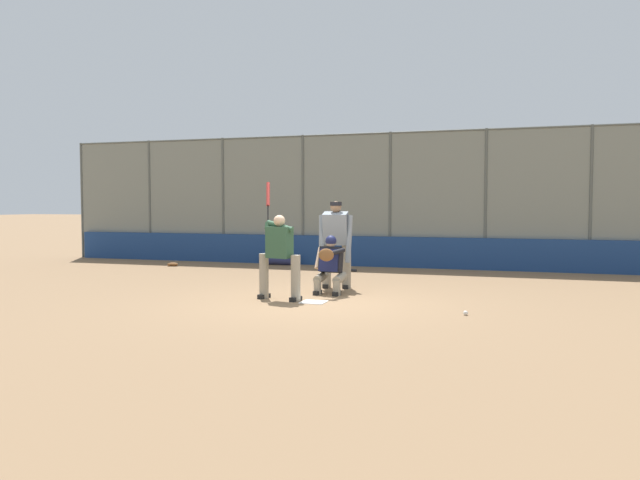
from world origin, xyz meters
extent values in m
plane|color=#846647|center=(0.00, 0.00, 0.00)|extent=(160.00, 160.00, 0.00)
cube|color=white|center=(0.00, 0.00, 0.01)|extent=(0.43, 0.43, 0.01)
cylinder|color=#515651|center=(-5.13, -6.67, 1.87)|extent=(0.08, 0.08, 3.74)
cylinder|color=#515651|center=(-2.57, -6.67, 1.87)|extent=(0.08, 0.08, 3.74)
cylinder|color=#515651|center=(0.00, -6.67, 1.87)|extent=(0.08, 0.08, 3.74)
cylinder|color=#515651|center=(2.57, -6.67, 1.87)|extent=(0.08, 0.08, 3.74)
cylinder|color=#515651|center=(5.13, -6.67, 1.87)|extent=(0.08, 0.08, 3.74)
cylinder|color=#515651|center=(7.70, -6.67, 1.87)|extent=(0.08, 0.08, 3.74)
cylinder|color=#515651|center=(10.26, -6.67, 1.87)|extent=(0.08, 0.08, 3.74)
cube|color=gray|center=(0.00, -6.67, 1.87)|extent=(20.52, 0.01, 3.74)
cylinder|color=#515651|center=(0.00, -6.67, 3.71)|extent=(20.52, 0.06, 0.06)
cube|color=navy|center=(0.00, -6.57, 0.42)|extent=(20.11, 0.18, 0.84)
cube|color=slate|center=(-1.99, -8.97, 0.06)|extent=(14.37, 2.50, 0.12)
cube|color=slate|center=(-1.99, -8.15, 0.22)|extent=(14.37, 0.55, 0.44)
cube|color=#B7BABC|center=(-1.99, -8.15, 0.48)|extent=(14.37, 0.24, 0.08)
cube|color=slate|center=(-1.99, -8.70, 0.38)|extent=(14.37, 0.55, 0.76)
cube|color=#B7BABC|center=(-1.99, -8.70, 0.80)|extent=(14.37, 0.24, 0.08)
cube|color=slate|center=(-1.99, -9.25, 0.54)|extent=(14.37, 0.55, 1.08)
cube|color=#B7BABC|center=(-1.99, -9.25, 1.12)|extent=(14.37, 0.24, 0.08)
cube|color=slate|center=(-1.99, -9.80, 0.70)|extent=(14.37, 0.55, 1.40)
cube|color=#B7BABC|center=(-1.99, -9.80, 1.44)|extent=(14.37, 0.24, 0.08)
cylinder|color=gray|center=(0.35, -0.02, 0.41)|extent=(0.17, 0.17, 0.83)
cube|color=black|center=(0.35, -0.02, 0.04)|extent=(0.17, 0.30, 0.08)
cylinder|color=gray|center=(1.02, -0.17, 0.41)|extent=(0.17, 0.17, 0.83)
cube|color=black|center=(1.02, -0.17, 0.04)|extent=(0.17, 0.30, 0.08)
cube|color=#2D5138|center=(0.69, -0.10, 1.05)|extent=(0.49, 0.35, 0.57)
sphere|color=tan|center=(0.69, -0.10, 1.44)|extent=(0.21, 0.21, 0.21)
cylinder|color=#2D5138|center=(0.69, -0.12, 1.34)|extent=(0.58, 0.26, 0.22)
cylinder|color=#2D5138|center=(0.95, -0.18, 1.34)|extent=(0.10, 0.14, 0.16)
sphere|color=black|center=(0.95, -0.20, 1.40)|extent=(0.04, 0.04, 0.04)
cylinder|color=black|center=(0.99, -0.29, 1.56)|extent=(0.11, 0.22, 0.33)
cylinder|color=maroon|center=(1.08, -0.51, 1.93)|extent=(0.18, 0.33, 0.47)
cylinder|color=gray|center=(-0.16, -0.90, 0.15)|extent=(0.15, 0.15, 0.29)
cylinder|color=gray|center=(-0.17, -1.09, 0.31)|extent=(0.18, 0.45, 0.23)
cube|color=black|center=(-0.16, -0.90, 0.04)|extent=(0.11, 0.26, 0.08)
cylinder|color=gray|center=(0.23, -0.91, 0.15)|extent=(0.15, 0.15, 0.29)
cylinder|color=gray|center=(0.22, -1.10, 0.31)|extent=(0.18, 0.45, 0.23)
cube|color=black|center=(0.23, -0.91, 0.04)|extent=(0.11, 0.26, 0.08)
cube|color=black|center=(0.03, -1.14, 0.66)|extent=(0.43, 0.35, 0.53)
cube|color=#191E47|center=(0.03, -1.00, 0.66)|extent=(0.38, 0.14, 0.44)
sphere|color=tan|center=(0.03, -1.14, 0.99)|extent=(0.19, 0.19, 0.19)
sphere|color=#191E47|center=(0.03, -1.14, 1.03)|extent=(0.22, 0.22, 0.22)
cylinder|color=black|center=(-0.12, -0.90, 0.82)|extent=(0.29, 0.50, 0.15)
ellipsoid|color=brown|center=(-0.02, -0.67, 0.79)|extent=(0.30, 0.11, 0.24)
cylinder|color=tan|center=(0.28, -1.15, 0.69)|extent=(0.10, 0.30, 0.42)
cylinder|color=gray|center=(-0.06, -1.96, 0.46)|extent=(0.19, 0.19, 0.92)
cube|color=black|center=(-0.06, -1.96, 0.04)|extent=(0.13, 0.29, 0.08)
cylinder|color=gray|center=(0.36, -1.93, 0.46)|extent=(0.19, 0.19, 0.92)
cube|color=black|center=(0.36, -1.93, 0.04)|extent=(0.13, 0.29, 0.08)
cube|color=gray|center=(0.15, -1.88, 1.24)|extent=(0.53, 0.48, 0.70)
sphere|color=#936B4C|center=(0.15, -1.88, 1.68)|extent=(0.23, 0.23, 0.23)
cylinder|color=black|center=(0.15, -1.88, 1.75)|extent=(0.24, 0.24, 0.08)
cylinder|color=gray|center=(-0.14, -1.84, 1.03)|extent=(0.14, 0.25, 0.98)
cylinder|color=gray|center=(0.43, -1.79, 1.03)|extent=(0.18, 0.26, 0.98)
sphere|color=black|center=(1.38, -5.36, 0.03)|extent=(0.04, 0.04, 0.04)
cylinder|color=black|center=(1.20, -5.31, 0.03)|extent=(0.35, 0.14, 0.03)
cylinder|color=#28282D|center=(0.79, -5.18, 0.03)|extent=(0.50, 0.21, 0.07)
ellipsoid|color=brown|center=(5.82, -4.93, 0.05)|extent=(0.29, 0.19, 0.11)
ellipsoid|color=brown|center=(5.91, -4.84, 0.05)|extent=(0.11, 0.08, 0.08)
sphere|color=white|center=(-2.68, 0.49, 0.04)|extent=(0.07, 0.07, 0.07)
cylinder|color=navy|center=(3.13, -6.20, 0.13)|extent=(0.87, 0.27, 0.27)
sphere|color=navy|center=(2.70, -6.20, 0.13)|extent=(0.26, 0.26, 0.26)
sphere|color=navy|center=(3.57, -6.20, 0.13)|extent=(0.26, 0.26, 0.26)
camera|label=1|loc=(-3.49, 10.40, 1.73)|focal=35.00mm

